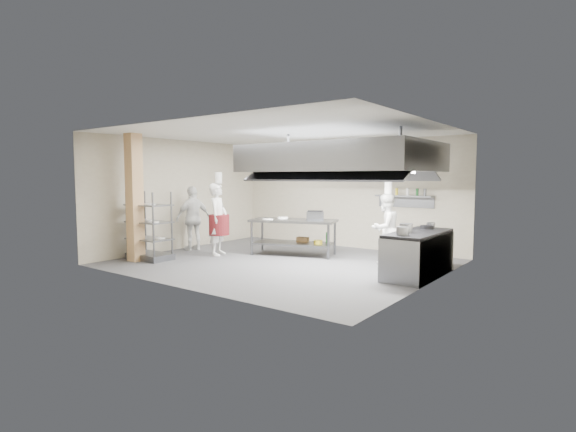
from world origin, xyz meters
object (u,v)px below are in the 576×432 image
Objects in this scene: cooking_range at (418,255)px; pass_rack at (149,226)px; island at (293,237)px; chef_line at (385,228)px; chef_plating at (193,218)px; stockpot at (406,228)px; griddle at (315,216)px; chef_head at (218,219)px.

pass_rack is at bearing -160.44° from cooking_range.
chef_line is (2.35, 0.37, 0.35)m from island.
cooking_range is 1.15× the size of chef_plating.
stockpot reaches higher than cooking_range.
chef_plating is 5.92m from stockpot.
griddle is 1.66× the size of stockpot.
pass_rack is 6.25m from cooking_range.
chef_line reaches higher than stockpot.
stockpot is (5.92, 0.26, 0.12)m from chef_plating.
chef_plating is 6.83× the size of stockpot.
pass_rack is 4.08m from griddle.
chef_plating is at bearing 95.67° from pass_rack.
chef_head reaches higher than island.
chef_head is 2.47m from griddle.
stockpot is at bearing 104.32° from chef_plating.
stockpot is at bearing -122.53° from cooking_range.
chef_head is 1.13× the size of chef_line.
chef_head is 1.05× the size of chef_plating.
chef_line is at bearing -93.21° from chef_head.
chef_head is at bearing -161.03° from island.
chef_head is (0.90, 1.42, 0.10)m from pass_rack.
chef_plating is (-2.62, -1.02, 0.42)m from island.
chef_head is at bearing -172.37° from cooking_range.
chef_plating is (-1.10, 0.15, -0.05)m from chef_head.
griddle is at bearing -79.92° from chef_head.
griddle is (2.02, 1.41, 0.09)m from chef_head.
chef_plating is (-6.08, -0.52, 0.45)m from cooking_range.
stockpot is (3.30, -0.76, 0.53)m from island.
island is at bearing 171.78° from cooking_range.
chef_plating is at bearing 171.42° from griddle.
chef_head is (-1.52, -1.17, 0.46)m from island.
griddle is at bearing 7.27° from island.
stockpot reaches higher than island.
island is 2.84m from chef_plating.
pass_rack is at bearing -151.62° from island.
pass_rack is 6.01m from stockpot.
stockpot is (5.72, 1.83, 0.17)m from pass_rack.
chef_line is 5.16m from chef_plating.
island reaches higher than cooking_range.
chef_head reaches higher than stockpot.
cooking_range is at bearing 69.74° from chef_line.
island is 8.45× the size of stockpot.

